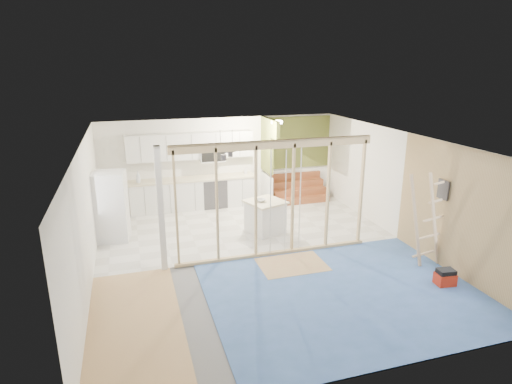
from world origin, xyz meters
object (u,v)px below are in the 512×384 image
object	(u,v)px
fridge	(112,207)
toolbox	(445,278)
island	(265,217)
ladder	(427,220)

from	to	relation	value
fridge	toolbox	world-z (taller)	fridge
fridge	island	xyz separation A→B (m)	(3.64, -0.62, -0.43)
island	fridge	bearing A→B (deg)	150.85
toolbox	ladder	distance (m)	1.21
fridge	ladder	distance (m)	7.07
ladder	island	bearing A→B (deg)	140.30
island	toolbox	size ratio (longest dim) A/B	2.87
toolbox	ladder	size ratio (longest dim) A/B	0.19
ladder	toolbox	bearing A→B (deg)	-91.30
fridge	toolbox	xyz separation A→B (m)	(6.11, -4.18, -0.69)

